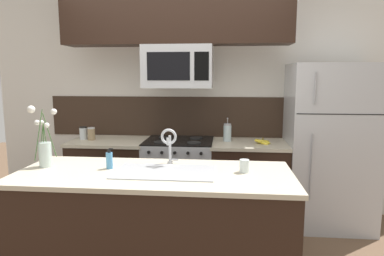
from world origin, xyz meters
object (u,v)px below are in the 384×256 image
at_px(spare_glass, 244,166).
at_px(french_press, 227,132).
at_px(microwave, 178,67).
at_px(dish_soap_bottle, 109,160).
at_px(storage_jar_medium, 91,134).
at_px(refrigerator, 329,146).
at_px(stove_range, 179,180).
at_px(banana_bunch, 263,142).
at_px(sink_faucet, 169,141).
at_px(storage_jar_tall, 83,133).
at_px(flower_vase, 44,149).

bearing_deg(spare_glass, french_press, 95.63).
relative_size(microwave, dish_soap_bottle, 4.51).
relative_size(storage_jar_medium, french_press, 0.54).
bearing_deg(refrigerator, stove_range, -179.30).
distance_m(stove_range, banana_bunch, 1.04).
bearing_deg(storage_jar_medium, sink_faucet, -43.52).
bearing_deg(banana_bunch, sink_faucet, -131.57).
distance_m(microwave, storage_jar_tall, 1.35).
relative_size(microwave, spare_glass, 7.54).
bearing_deg(storage_jar_tall, sink_faucet, -41.64).
height_order(french_press, dish_soap_bottle, french_press).
xyz_separation_m(microwave, spare_glass, (0.67, -1.17, -0.78)).
height_order(banana_bunch, french_press, french_press).
xyz_separation_m(stove_range, refrigerator, (1.64, 0.02, 0.42)).
distance_m(storage_jar_medium, french_press, 1.56).
xyz_separation_m(storage_jar_tall, french_press, (1.66, 0.04, 0.03)).
bearing_deg(banana_bunch, dish_soap_bottle, -139.40).
distance_m(dish_soap_bottle, flower_vase, 0.54).
xyz_separation_m(refrigerator, banana_bunch, (-0.72, -0.08, 0.05)).
height_order(dish_soap_bottle, flower_vase, flower_vase).
relative_size(storage_jar_medium, flower_vase, 0.29).
bearing_deg(storage_jar_medium, flower_vase, -86.09).
bearing_deg(flower_vase, stove_range, 51.75).
bearing_deg(stove_range, spare_glass, -60.78).
height_order(refrigerator, storage_jar_tall, refrigerator).
relative_size(banana_bunch, sink_faucet, 0.62).
relative_size(stove_range, spare_glass, 9.41).
height_order(microwave, flower_vase, microwave).
bearing_deg(storage_jar_tall, banana_bunch, -2.20).
height_order(stove_range, french_press, french_press).
relative_size(french_press, flower_vase, 0.53).
bearing_deg(flower_vase, sink_faucet, 8.57).
height_order(storage_jar_tall, flower_vase, flower_vase).
bearing_deg(french_press, sink_faucet, -113.80).
bearing_deg(spare_glass, storage_jar_tall, 145.91).
bearing_deg(banana_bunch, storage_jar_medium, 178.64).
xyz_separation_m(microwave, refrigerator, (1.64, 0.04, -0.85)).
relative_size(refrigerator, sink_faucet, 5.77).
bearing_deg(storage_jar_tall, storage_jar_medium, -16.52).
bearing_deg(banana_bunch, french_press, 162.49).
bearing_deg(storage_jar_medium, storage_jar_tall, 163.48).
distance_m(microwave, flower_vase, 1.64).
distance_m(stove_range, refrigerator, 1.69).
xyz_separation_m(stove_range, french_press, (0.54, 0.06, 0.55)).
xyz_separation_m(storage_jar_tall, flower_vase, (0.19, -1.20, 0.07)).
bearing_deg(refrigerator, microwave, -178.57).
relative_size(microwave, banana_bunch, 3.91).
xyz_separation_m(stove_range, storage_jar_medium, (-1.01, -0.01, 0.52)).
bearing_deg(stove_range, dish_soap_bottle, -108.32).
xyz_separation_m(refrigerator, french_press, (-1.10, 0.04, 0.13)).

